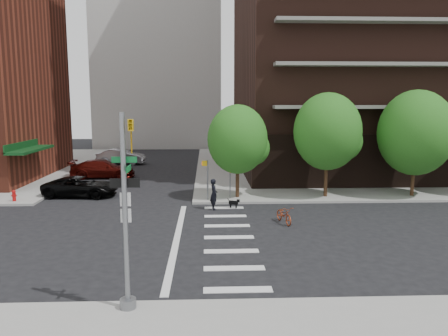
# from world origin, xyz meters

# --- Properties ---
(ground) EXTENTS (120.00, 120.00, 0.00)m
(ground) POSITION_xyz_m (0.00, 0.00, 0.00)
(ground) COLOR black
(ground) RESTS_ON ground
(sidewalk_ne) EXTENTS (39.00, 33.00, 0.15)m
(sidewalk_ne) POSITION_xyz_m (20.50, 23.50, 0.07)
(sidewalk_ne) COLOR gray
(sidewalk_ne) RESTS_ON ground
(crosswalk) EXTENTS (3.85, 13.00, 0.01)m
(crosswalk) POSITION_xyz_m (2.21, -0.00, 0.01)
(crosswalk) COLOR silver
(crosswalk) RESTS_ON ground
(tree_a) EXTENTS (4.00, 4.00, 5.90)m
(tree_a) POSITION_xyz_m (4.00, 8.50, 4.04)
(tree_a) COLOR #301E11
(tree_a) RESTS_ON sidewalk_ne
(tree_b) EXTENTS (4.50, 4.50, 6.65)m
(tree_b) POSITION_xyz_m (10.00, 8.50, 4.54)
(tree_b) COLOR #301E11
(tree_b) RESTS_ON sidewalk_ne
(tree_c) EXTENTS (5.00, 5.00, 6.80)m
(tree_c) POSITION_xyz_m (16.00, 8.50, 4.45)
(tree_c) COLOR #301E11
(tree_c) RESTS_ON sidewalk_ne
(traffic_signal) EXTENTS (0.90, 0.75, 6.00)m
(traffic_signal) POSITION_xyz_m (-0.47, -7.49, 2.70)
(traffic_signal) COLOR slate
(traffic_signal) RESTS_ON sidewalk_s
(pedestrian_signal) EXTENTS (2.18, 0.67, 2.60)m
(pedestrian_signal) POSITION_xyz_m (2.32, 7.92, 1.85)
(pedestrian_signal) COLOR slate
(pedestrian_signal) RESTS_ON sidewalk_ne
(fire_hydrant) EXTENTS (0.24, 0.24, 0.73)m
(fire_hydrant) POSITION_xyz_m (-10.50, 7.80, 0.55)
(fire_hydrant) COLOR #A50C0C
(fire_hydrant) RESTS_ON sidewalk_nw
(parked_car_black) EXTENTS (2.75, 5.21, 1.40)m
(parked_car_black) POSITION_xyz_m (-6.78, 9.72, 0.70)
(parked_car_black) COLOR black
(parked_car_black) RESTS_ON ground
(parked_car_maroon) EXTENTS (2.27, 5.48, 1.58)m
(parked_car_maroon) POSITION_xyz_m (-7.05, 17.41, 0.79)
(parked_car_maroon) COLOR #3F0A07
(parked_car_maroon) RESTS_ON ground
(parked_car_silver) EXTENTS (2.13, 5.14, 1.65)m
(parked_car_silver) POSITION_xyz_m (-7.12, 26.06, 0.83)
(parked_car_silver) COLOR #9B9CA3
(parked_car_silver) RESTS_ON ground
(scooter) EXTENTS (1.05, 1.90, 0.94)m
(scooter) POSITION_xyz_m (6.10, 2.42, 0.47)
(scooter) COLOR #9E3C1D
(scooter) RESTS_ON ground
(dog_walker) EXTENTS (0.78, 0.60, 1.89)m
(dog_walker) POSITION_xyz_m (2.37, 5.64, 0.95)
(dog_walker) COLOR black
(dog_walker) RESTS_ON ground
(dog) EXTENTS (0.68, 0.38, 0.57)m
(dog) POSITION_xyz_m (3.61, 5.89, 0.36)
(dog) COLOR black
(dog) RESTS_ON ground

